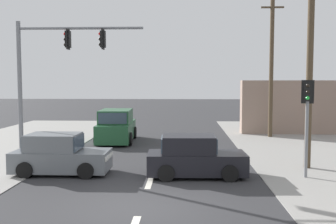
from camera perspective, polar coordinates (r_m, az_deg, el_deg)
ground_plane at (r=11.35m, az=-3.93°, el=-13.54°), size 140.00×140.00×0.00m
lane_dash_mid at (r=14.21m, az=-2.55°, el=-9.82°), size 0.20×2.40×0.01m
lane_dash_far at (r=19.09m, az=-1.21°, el=-6.15°), size 0.20×2.40×0.01m
utility_pole_midground_right at (r=16.80m, az=19.60°, el=11.83°), size 3.78×0.46×10.74m
utility_pole_background_right at (r=25.63m, az=14.78°, el=7.26°), size 1.80×0.26×9.22m
traffic_signal_mast at (r=17.16m, az=-16.77°, el=6.38°), size 5.29×0.45×6.00m
pedestal_signal_right_kerb at (r=14.99m, az=19.54°, el=0.02°), size 0.43×0.31×3.56m
shopfront_wall_far at (r=28.50m, az=22.57°, el=0.63°), size 12.00×1.00×3.60m
suv_kerbside_parked at (r=23.12m, az=-7.50°, el=-2.14°), size 2.20×4.60×1.90m
hatchback_receding_far at (r=14.63m, az=3.84°, el=-6.62°), size 3.69×1.88×1.53m
hatchback_oncoming_mid at (r=15.58m, az=-15.46°, el=-6.09°), size 3.64×1.78×1.53m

